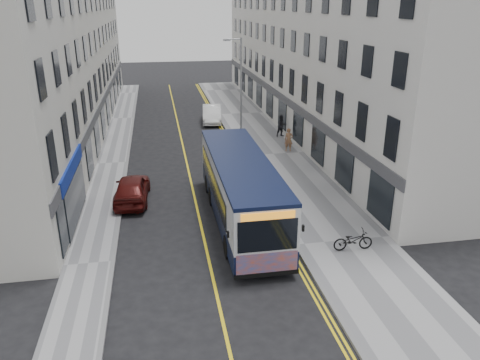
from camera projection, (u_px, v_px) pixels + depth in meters
name	position (u px, v px, depth m)	size (l,w,h in m)	color
ground	(205.00, 242.00, 21.48)	(140.00, 140.00, 0.00)	black
pavement_east	(273.00, 154.00, 33.52)	(4.50, 64.00, 0.12)	#979799
pavement_west	(112.00, 163.00, 31.66)	(2.00, 64.00, 0.12)	#979799
kerb_east	(243.00, 156.00, 33.15)	(0.18, 64.00, 0.13)	slate
kerb_west	(127.00, 163.00, 31.83)	(0.18, 64.00, 0.13)	slate
road_centre_line	(186.00, 160.00, 32.51)	(0.12, 64.00, 0.01)	yellow
road_dbl_yellow_inner	(236.00, 157.00, 33.10)	(0.10, 64.00, 0.01)	yellow
road_dbl_yellow_outer	(239.00, 157.00, 33.13)	(0.10, 64.00, 0.01)	yellow
terrace_east	(309.00, 49.00, 40.37)	(6.00, 46.00, 13.00)	silver
terrace_west	(61.00, 53.00, 36.98)	(6.00, 46.00, 13.00)	silver
streetlamp	(240.00, 90.00, 33.48)	(1.32, 0.18, 8.00)	#9A9EA3
city_bus	(241.00, 188.00, 22.84)	(2.64, 11.33, 3.29)	black
bicycle	(353.00, 240.00, 20.38)	(0.61, 1.76, 0.92)	black
pedestrian_near	(289.00, 140.00, 33.85)	(0.61, 0.40, 1.66)	#8E6140
pedestrian_far	(282.00, 126.00, 37.49)	(0.86, 0.67, 1.77)	black
car_white	(212.00, 114.00, 42.46)	(1.62, 4.64, 1.53)	white
car_maroon	(132.00, 188.00, 25.57)	(1.78, 4.43, 1.51)	#4B0E0C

